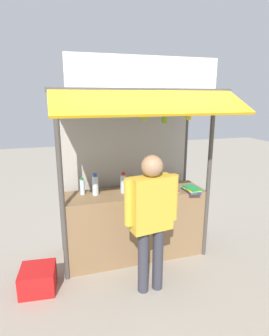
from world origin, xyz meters
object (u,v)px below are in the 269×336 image
object	(u,v)px
magazine_stack_far_left	(168,189)
banana_bunch_leftmost	(165,119)
vendor_person	(151,213)
banana_bunch_inner_left	(189,114)
water_bottle_far_right	(95,185)
banana_bunch_rightmost	(144,114)
water_bottle_mid_right	(122,182)
magazine_stack_left	(192,190)
water_bottle_back_left	(82,187)
water_bottle_front_right	(124,183)
plastic_crate	(38,279)

from	to	relation	value
magazine_stack_far_left	banana_bunch_leftmost	bearing A→B (deg)	-125.85
banana_bunch_leftmost	vendor_person	distance (m)	1.15
magazine_stack_far_left	banana_bunch_inner_left	xyz separation A→B (m)	(0.14, -0.26, 1.06)
water_bottle_far_right	banana_bunch_rightmost	xyz separation A→B (m)	(0.55, -0.43, 0.96)
water_bottle_mid_right	banana_bunch_leftmost	xyz separation A→B (m)	(0.41, -0.52, 0.94)
banana_bunch_leftmost	vendor_person	xyz separation A→B (m)	(-0.30, -0.40, -1.03)
water_bottle_mid_right	magazine_stack_left	distance (m)	0.99
water_bottle_back_left	water_bottle_front_right	xyz separation A→B (m)	(0.56, -0.10, 0.03)
magazine_stack_far_left	plastic_crate	bearing A→B (deg)	-171.57
plastic_crate	magazine_stack_far_left	bearing A→B (deg)	8.43
water_bottle_front_right	banana_bunch_rightmost	distance (m)	1.06
magazine_stack_left	water_bottle_front_right	bearing A→B (deg)	165.27
water_bottle_far_right	water_bottle_back_left	xyz separation A→B (m)	(-0.17, 0.07, -0.03)
water_bottle_mid_right	banana_bunch_rightmost	size ratio (longest dim) A/B	0.99
water_bottle_mid_right	water_bottle_back_left	distance (m)	0.58
magazine_stack_left	vendor_person	world-z (taller)	vendor_person
water_bottle_front_right	magazine_stack_far_left	distance (m)	0.63
water_bottle_mid_right	plastic_crate	size ratio (longest dim) A/B	0.59
water_bottle_back_left	banana_bunch_inner_left	world-z (taller)	banana_bunch_inner_left
plastic_crate	banana_bunch_rightmost	bearing A→B (deg)	0.45
banana_bunch_leftmost	banana_bunch_inner_left	xyz separation A→B (m)	(0.32, -0.00, 0.05)
magazine_stack_left	banana_bunch_inner_left	bearing A→B (deg)	-139.58
water_bottle_mid_right	magazine_stack_left	size ratio (longest dim) A/B	0.74
magazine_stack_left	banana_bunch_rightmost	distance (m)	1.34
water_bottle_front_right	magazine_stack_far_left	xyz separation A→B (m)	(0.61, -0.15, -0.10)
magazine_stack_far_left	water_bottle_mid_right	bearing A→B (deg)	156.05
water_bottle_front_right	magazine_stack_far_left	bearing A→B (deg)	-13.83
vendor_person	magazine_stack_far_left	bearing A→B (deg)	-135.10
vendor_person	water_bottle_back_left	bearing A→B (deg)	-61.65
banana_bunch_inner_left	vendor_person	world-z (taller)	banana_bunch_inner_left
magazine_stack_far_left	banana_bunch_inner_left	size ratio (longest dim) A/B	1.27
water_bottle_back_left	magazine_stack_far_left	size ratio (longest dim) A/B	0.72
water_bottle_far_right	water_bottle_back_left	distance (m)	0.19
water_bottle_mid_right	banana_bunch_inner_left	world-z (taller)	banana_bunch_inner_left
plastic_crate	magazine_stack_left	bearing A→B (deg)	4.61
water_bottle_back_left	water_bottle_front_right	world-z (taller)	water_bottle_front_right
banana_bunch_inner_left	banana_bunch_rightmost	xyz separation A→B (m)	(-0.59, -0.00, 0.01)
magazine_stack_far_left	vendor_person	bearing A→B (deg)	-126.58
water_bottle_mid_right	banana_bunch_inner_left	bearing A→B (deg)	-35.45
banana_bunch_rightmost	plastic_crate	bearing A→B (deg)	-179.55
water_bottle_mid_right	water_bottle_front_right	distance (m)	0.12
vendor_person	plastic_crate	bearing A→B (deg)	-25.07
magazine_stack_left	banana_bunch_leftmost	size ratio (longest dim) A/B	1.11
water_bottle_mid_right	banana_bunch_leftmost	bearing A→B (deg)	-51.87
vendor_person	banana_bunch_inner_left	bearing A→B (deg)	-155.81
magazine_stack_far_left	banana_bunch_leftmost	size ratio (longest dim) A/B	1.10
water_bottle_back_left	magazine_stack_left	size ratio (longest dim) A/B	0.72
magazine_stack_far_left	plastic_crate	distance (m)	2.03
water_bottle_far_right	magazine_stack_left	size ratio (longest dim) A/B	0.92
water_bottle_front_right	plastic_crate	bearing A→B (deg)	-160.82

